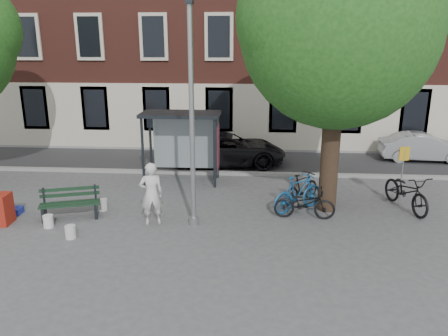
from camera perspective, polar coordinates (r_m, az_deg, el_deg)
ground at (r=12.74m, az=-3.94°, el=-7.38°), size 90.00×90.00×0.00m
road at (r=19.32m, az=-1.09°, el=0.92°), size 40.00×4.00×0.01m
curb_near at (r=17.39m, az=-1.68°, el=-0.63°), size 40.00×0.25×0.12m
curb_far at (r=21.23m, az=-0.60°, el=2.47°), size 40.00×0.25×0.12m
building_row at (r=24.69m, az=0.15°, el=20.61°), size 30.00×8.00×14.00m
lamppost at (r=11.91m, az=-4.20°, el=5.00°), size 0.28×0.35×6.11m
tree_right at (r=13.16m, az=14.97°, el=17.98°), size 5.76×5.60×8.20m
bus_shelter at (r=16.15m, az=-4.21°, el=4.82°), size 2.85×1.45×2.62m
painter at (r=12.60m, az=-9.46°, el=-3.35°), size 0.77×0.62×1.84m
bench at (r=13.82m, az=-19.46°, el=-4.57°), size 1.80×1.03×0.88m
bike_a at (r=13.19m, az=10.47°, el=-4.56°), size 1.83×0.73×0.95m
bike_b at (r=13.70m, az=9.65°, el=-3.25°), size 1.86×1.62×1.16m
bike_c at (r=14.78m, az=22.72°, el=-2.81°), size 1.37×2.39×1.19m
bike_d at (r=14.44m, az=10.12°, el=-2.57°), size 1.49×1.57×1.02m
car_dark at (r=18.58m, az=0.41°, el=2.48°), size 5.19×2.87×1.38m
car_silver at (r=21.17m, az=24.61°, el=2.50°), size 3.81×1.53×1.23m
blue_crate at (r=14.91m, az=-25.90°, el=-5.06°), size 0.57×0.43×0.20m
bucket_a at (r=12.51m, az=-19.42°, el=-7.88°), size 0.29×0.29×0.36m
bucket_b at (r=14.21m, az=-15.54°, el=-4.63°), size 0.32×0.32×0.36m
bucket_c at (r=13.43m, az=-21.97°, el=-6.48°), size 0.36×0.36×0.36m
notice_sign at (r=14.79m, az=22.36°, el=0.58°), size 0.34×0.09×1.95m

